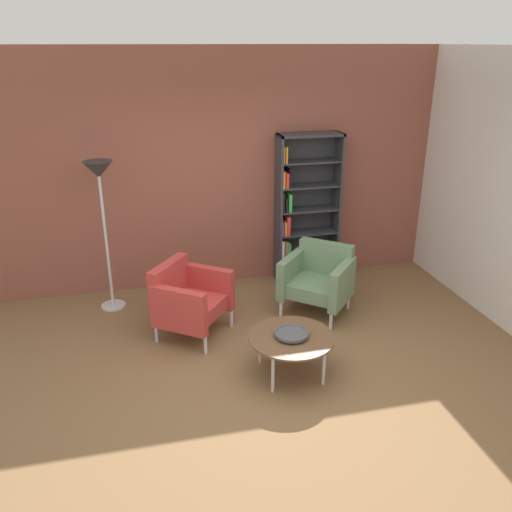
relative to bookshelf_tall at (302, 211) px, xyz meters
The scene contains 8 objects.
ground_plane 2.66m from the bookshelf_tall, 115.20° to the right, with size 8.32×8.32×0.00m, color brown.
brick_back_panel 1.20m from the bookshelf_tall, 168.99° to the left, with size 6.40×0.12×2.90m, color brown.
bookshelf_tall is the anchor object (origin of this frame).
coffee_table_low 2.30m from the bookshelf_tall, 110.12° to the right, with size 0.80×0.80×0.40m.
decorative_bowl 2.28m from the bookshelf_tall, 110.12° to the right, with size 0.32×0.32×0.05m.
armchair_by_bookshelf 2.02m from the bookshelf_tall, 145.34° to the right, with size 0.94×0.95×0.78m.
armchair_corner_red 1.08m from the bookshelf_tall, 96.03° to the right, with size 0.95×0.94×0.78m.
floor_lamp_torchiere 2.50m from the bookshelf_tall, behind, with size 0.32×0.32×1.74m.
Camera 1 is at (-1.01, -3.92, 2.93)m, focal length 37.34 mm.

